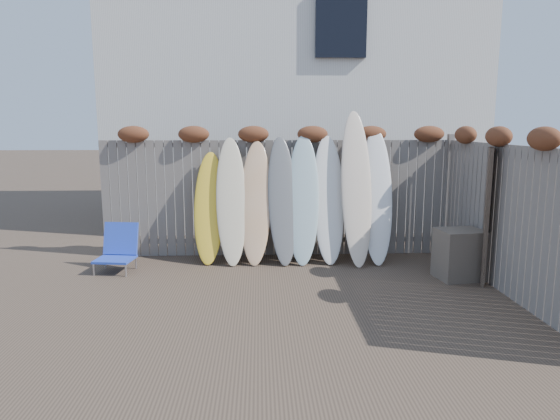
{
  "coord_description": "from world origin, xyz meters",
  "views": [
    {
      "loc": [
        -0.31,
        -6.13,
        2.26
      ],
      "look_at": [
        0.0,
        1.2,
        1.0
      ],
      "focal_mm": 32.0,
      "sensor_mm": 36.0,
      "label": 1
    }
  ],
  "objects_px": {
    "beach_chair": "(118,249)",
    "lattice_panel": "(486,212)",
    "wooden_crate": "(460,254)",
    "surfboard_0": "(209,208)"
  },
  "relations": [
    {
      "from": "beach_chair",
      "to": "lattice_panel",
      "type": "relative_size",
      "value": 0.38
    },
    {
      "from": "wooden_crate",
      "to": "surfboard_0",
      "type": "relative_size",
      "value": 0.39
    },
    {
      "from": "wooden_crate",
      "to": "beach_chair",
      "type": "bearing_deg",
      "value": 172.69
    },
    {
      "from": "wooden_crate",
      "to": "lattice_panel",
      "type": "xyz_separation_m",
      "value": [
        0.43,
        0.17,
        0.6
      ]
    },
    {
      "from": "lattice_panel",
      "to": "beach_chair",
      "type": "bearing_deg",
      "value": -162.22
    },
    {
      "from": "beach_chair",
      "to": "wooden_crate",
      "type": "height_order",
      "value": "wooden_crate"
    },
    {
      "from": "beach_chair",
      "to": "surfboard_0",
      "type": "relative_size",
      "value": 0.39
    },
    {
      "from": "wooden_crate",
      "to": "surfboard_0",
      "type": "xyz_separation_m",
      "value": [
        -3.78,
        1.11,
        0.54
      ]
    },
    {
      "from": "beach_chair",
      "to": "wooden_crate",
      "type": "distance_m",
      "value": 5.22
    },
    {
      "from": "beach_chair",
      "to": "surfboard_0",
      "type": "height_order",
      "value": "surfboard_0"
    }
  ]
}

